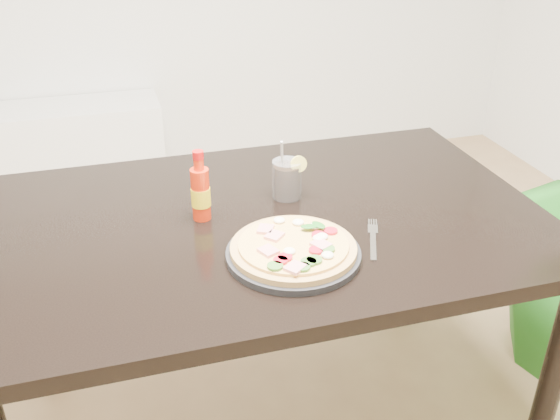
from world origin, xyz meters
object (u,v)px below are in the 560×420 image
object	(u,v)px
pizza	(294,247)
hot_sauce_bottle	(201,192)
cola_cup	(287,180)
fork	(373,238)
media_console	(22,158)
dining_table	(267,244)
plate	(293,254)

from	to	relation	value
pizza	hot_sauce_bottle	distance (m)	0.30
cola_cup	fork	xyz separation A→B (m)	(0.13, -0.27, -0.05)
fork	media_console	world-z (taller)	fork
dining_table	fork	world-z (taller)	fork
plate	dining_table	bearing A→B (deg)	92.18
dining_table	hot_sauce_bottle	world-z (taller)	hot_sauce_bottle
pizza	media_console	world-z (taller)	pizza
dining_table	hot_sauce_bottle	distance (m)	0.22
dining_table	fork	bearing A→B (deg)	-39.86
dining_table	cola_cup	xyz separation A→B (m)	(0.08, 0.09, 0.13)
dining_table	pizza	bearing A→B (deg)	-87.38
plate	cola_cup	distance (m)	0.30
fork	media_console	size ratio (longest dim) A/B	0.13
dining_table	cola_cup	bearing A→B (deg)	48.55
hot_sauce_bottle	cola_cup	distance (m)	0.25
hot_sauce_bottle	cola_cup	size ratio (longest dim) A/B	1.05
plate	pizza	distance (m)	0.02
pizza	cola_cup	distance (m)	0.30
plate	media_console	world-z (taller)	plate
fork	pizza	bearing A→B (deg)	-150.06
media_console	hot_sauce_bottle	bearing A→B (deg)	-70.22
plate	pizza	world-z (taller)	pizza
hot_sauce_bottle	cola_cup	xyz separation A→B (m)	(0.24, 0.06, -0.02)
media_console	cola_cup	bearing A→B (deg)	-62.95
plate	hot_sauce_bottle	distance (m)	0.30
cola_cup	fork	bearing A→B (deg)	-63.90
plate	hot_sauce_bottle	bearing A→B (deg)	124.99
pizza	fork	distance (m)	0.21
plate	cola_cup	xyz separation A→B (m)	(0.07, 0.29, 0.04)
plate	cola_cup	bearing A→B (deg)	75.96
plate	media_console	xyz separation A→B (m)	(-0.80, 2.01, -0.51)
cola_cup	plate	bearing A→B (deg)	-104.04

